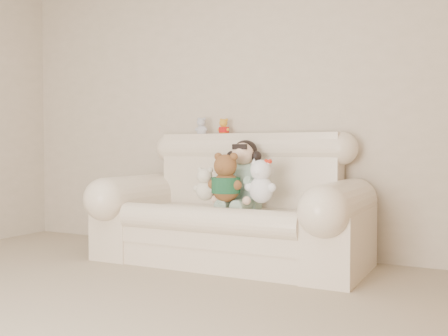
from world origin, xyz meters
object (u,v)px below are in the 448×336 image
seated_child (243,174)px  brown_teddy (226,173)px  white_cat (261,176)px  sofa (230,197)px  cream_teddy (205,181)px

seated_child → brown_teddy: 0.24m
seated_child → white_cat: bearing=-40.8°
sofa → white_cat: (0.31, -0.11, 0.18)m
white_cat → seated_child: bearing=161.9°
seated_child → white_cat: (0.23, -0.19, -0.01)m
seated_child → white_cat: 0.30m
white_cat → brown_teddy: bearing=-147.9°
sofa → brown_teddy: (0.05, -0.16, 0.20)m
sofa → white_cat: sofa is taller
brown_teddy → white_cat: (0.26, 0.05, -0.02)m
brown_teddy → cream_teddy: (-0.19, 0.02, -0.07)m
brown_teddy → cream_teddy: size_ratio=1.44×
sofa → cream_teddy: sofa is taller
brown_teddy → white_cat: brown_teddy is taller
seated_child → brown_teddy: seated_child is taller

